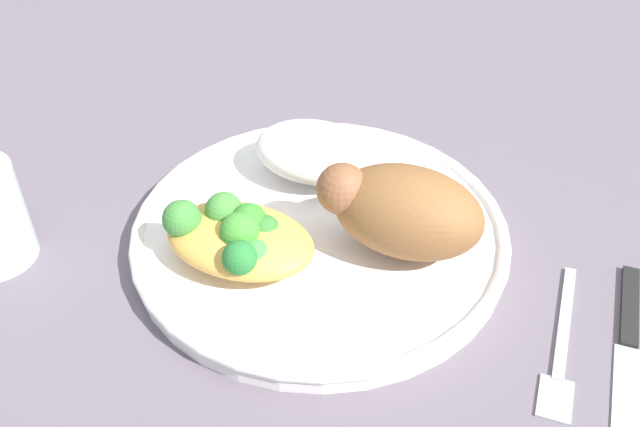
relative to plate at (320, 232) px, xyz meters
name	(u,v)px	position (x,y,z in m)	size (l,w,h in m)	color
ground_plane	(320,242)	(0.00, 0.00, -0.01)	(2.00, 2.00, 0.00)	#625762
plate	(320,232)	(0.00, 0.00, 0.00)	(0.30, 0.30, 0.02)	white
roasted_chicken	(402,207)	(-0.06, 0.00, 0.04)	(0.12, 0.07, 0.07)	brown
rice_pile	(314,152)	(0.03, -0.06, 0.03)	(0.10, 0.07, 0.04)	white
mac_cheese_with_broccoli	(237,236)	(0.04, 0.06, 0.03)	(0.11, 0.08, 0.04)	gold
fork	(562,346)	(-0.20, 0.04, -0.01)	(0.02, 0.14, 0.01)	#B2B2B7
knife	(629,344)	(-0.24, 0.02, -0.01)	(0.02, 0.19, 0.01)	black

